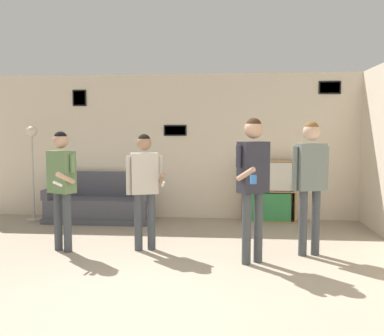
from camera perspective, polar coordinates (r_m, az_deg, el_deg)
The scene contains 10 objects.
ground_plane at distance 4.22m, azimuth -6.72°, elevation -17.97°, with size 20.00×20.00×0.00m, color gray.
wall_back at distance 8.05m, azimuth -0.69°, elevation 2.89°, with size 8.74×0.08×2.70m.
couch at distance 8.06m, azimuth -12.11°, elevation -4.83°, with size 1.89×0.80×0.87m.
bookshelf at distance 7.89m, azimuth 10.19°, elevation -3.05°, with size 0.95×0.30×1.12m.
floor_lamp at distance 8.29m, azimuth -20.50°, elevation 1.63°, with size 0.28×0.28×1.73m.
person_player_foreground_left at distance 6.05m, azimuth -17.01°, elevation -1.33°, with size 0.46×0.57×1.64m.
person_player_foreground_center at distance 5.87m, azimuth -6.36°, elevation -1.59°, with size 0.56×0.41×1.60m.
person_watcher_holding_cup at distance 5.29m, azimuth 8.17°, elevation -0.72°, with size 0.43×0.59×1.80m.
person_spectator_near_bookshelf at distance 5.79m, azimuth 15.53°, elevation -0.64°, with size 0.48×0.29×1.77m.
drinking_cup at distance 7.81m, azimuth 8.86°, elevation 1.40°, with size 0.08×0.08×0.10m.
Camera 1 is at (0.81, -3.80, 1.64)m, focal length 40.00 mm.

